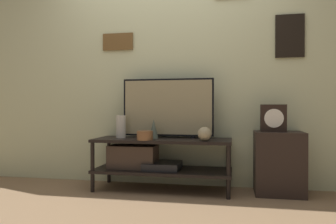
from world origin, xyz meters
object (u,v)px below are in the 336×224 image
television (168,107)px  mantel_clock (273,118)px  vase_slim_bronze (154,129)px  vase_round_glass (205,134)px  vase_wide_bowl (145,135)px  vase_tall_ceramic (121,127)px

television → mantel_clock: size_ratio=3.65×
television → vase_slim_bronze: bearing=-145.8°
television → vase_round_glass: size_ratio=7.24×
vase_round_glass → mantel_clock: mantel_clock is taller
television → vase_wide_bowl: (-0.17, -0.29, -0.27)m
vase_round_glass → vase_tall_ceramic: 0.91m
vase_round_glass → vase_wide_bowl: bearing=-177.8°
vase_tall_ceramic → mantel_clock: mantel_clock is taller
television → vase_tall_ceramic: size_ratio=4.08×
vase_slim_bronze → mantel_clock: 1.19m
television → vase_tall_ceramic: (-0.48, -0.10, -0.20)m
vase_slim_bronze → vase_wide_bowl: size_ratio=1.25×
television → vase_tall_ceramic: television is taller
vase_tall_ceramic → vase_wide_bowl: bearing=-31.0°
vase_slim_bronze → vase_wide_bowl: 0.21m
vase_slim_bronze → mantel_clock: mantel_clock is taller
vase_round_glass → mantel_clock: 0.69m
television → vase_slim_bronze: size_ratio=4.88×
vase_slim_bronze → television: bearing=34.2°
vase_wide_bowl → mantel_clock: (1.22, 0.22, 0.17)m
mantel_clock → vase_slim_bronze: bearing=-179.1°
vase_slim_bronze → vase_round_glass: bearing=-18.2°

